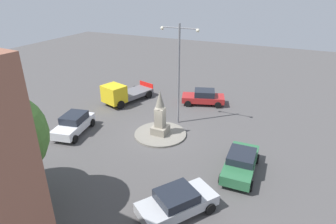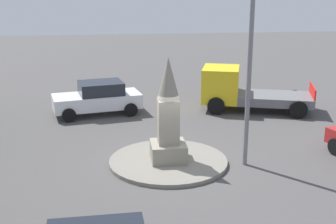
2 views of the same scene
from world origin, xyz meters
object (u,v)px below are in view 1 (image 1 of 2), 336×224
Objects in this scene: truck_yellow_parked_left at (122,94)px; streetlamp at (179,66)px; monument at (160,116)px; car_white_near_island at (74,124)px; car_red_waiting at (203,97)px; car_silver_far_side at (177,202)px; car_green_parked_right at (241,162)px.

streetlamp is at bearing -14.10° from truck_yellow_parked_left.
streetlamp is 1.48× the size of truck_yellow_parked_left.
monument is at bearing -34.14° from truck_yellow_parked_left.
truck_yellow_parked_left is at bearing 165.90° from streetlamp.
monument reaches higher than truck_yellow_parked_left.
car_red_waiting is at bearing 53.13° from car_white_near_island.
car_white_near_island reaches higher than car_red_waiting.
car_silver_far_side is (4.20, -10.02, -4.33)m from streetlamp.
monument reaches higher than car_silver_far_side.
truck_yellow_parked_left is at bearing -157.26° from car_red_waiting.
streetlamp is (0.42, 2.66, 3.39)m from monument.
car_white_near_island is at bearing -90.46° from truck_yellow_parked_left.
streetlamp is 1.86× the size of car_silver_far_side.
monument reaches higher than car_white_near_island.
car_green_parked_right is (13.45, 0.30, -0.05)m from car_white_near_island.
truck_yellow_parked_left is (0.06, 7.01, 0.19)m from car_white_near_island.
car_white_near_island is 12.74m from car_red_waiting.
truck_yellow_parked_left reaches higher than car_white_near_island.
car_white_near_island is 0.77× the size of truck_yellow_parked_left.
monument is at bearing 21.76° from car_white_near_island.
truck_yellow_parked_left is at bearing 145.86° from monument.
streetlamp reaches higher than car_white_near_island.
streetlamp is 1.86× the size of car_red_waiting.
car_white_near_island reaches higher than car_silver_far_side.
car_silver_far_side is at bearing -76.73° from car_red_waiting.
streetlamp is 11.70m from car_silver_far_side.
car_green_parked_right is at bearing -18.53° from monument.
monument is 8.74m from car_silver_far_side.
monument is 0.64× the size of truck_yellow_parked_left.
car_silver_far_side is at bearing -57.86° from monument.
streetlamp is at bearing 112.74° from car_silver_far_side.
monument reaches higher than car_green_parked_right.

